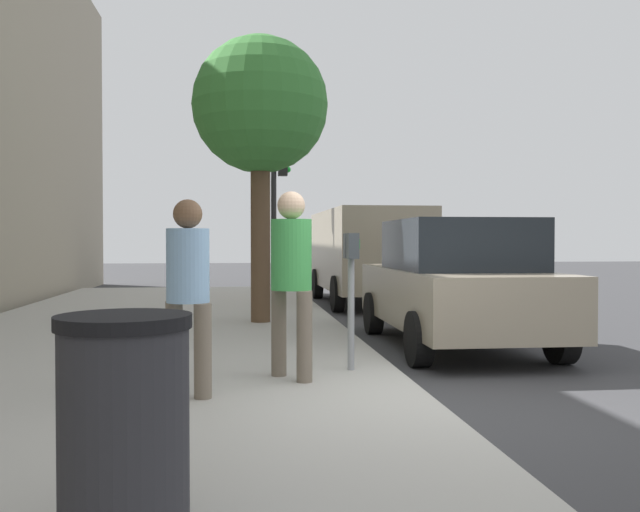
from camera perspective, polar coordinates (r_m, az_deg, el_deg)
name	(u,v)px	position (r m, az deg, el deg)	size (l,w,h in m)	color
ground_plane	(427,409)	(6.19, 8.97, -12.58)	(80.00, 80.00, 0.00)	#38383A
sidewalk_slab	(75,410)	(6.10, -19.97, -12.13)	(28.00, 6.00, 0.15)	#A8A59E
parking_meter	(351,272)	(6.97, 2.64, -1.32)	(0.36, 0.12, 1.41)	gray
pedestrian_at_meter	(291,268)	(6.51, -2.43, -0.99)	(0.48, 0.39, 1.81)	#726656
pedestrian_bystander	(188,281)	(5.93, -11.06, -2.12)	(0.41, 0.41, 1.69)	#726656
parked_sedan_near	(455,283)	(9.58, 11.33, -2.26)	(4.42, 2.01, 1.77)	gray
parked_van_far	(366,251)	(15.89, 3.94, 0.46)	(5.21, 2.14, 2.18)	gray
street_tree	(260,108)	(11.37, -5.05, 12.30)	(2.23, 2.23, 4.68)	brown
traffic_signal	(278,191)	(15.01, -3.53, 5.45)	(0.24, 0.44, 3.60)	black
trash_bin	(124,429)	(3.17, -16.14, -13.84)	(0.59, 0.59, 1.01)	#2D2D33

